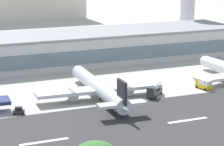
{
  "coord_description": "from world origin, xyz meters",
  "views": [
    {
      "loc": [
        -67.29,
        -108.92,
        43.83
      ],
      "look_at": [
        -7.41,
        31.42,
        6.97
      ],
      "focal_mm": 79.66,
      "sensor_mm": 36.0,
      "label": 1
    }
  ],
  "objects": [
    {
      "name": "runway_strip",
      "position": [
        0.0,
        -0.2,
        0.04
      ],
      "size": [
        800.0,
        42.36,
        0.08
      ],
      "primitive_type": "cube",
      "color": "#2D2D30",
      "rests_on": "ground_plane"
    },
    {
      "name": "airliner_black_tail_gate_1",
      "position": [
        -13.06,
        27.38,
        3.36
      ],
      "size": [
        40.08,
        50.47,
        10.53
      ],
      "rotation": [
        0.0,
        0.0,
        1.52
      ],
      "color": "silver",
      "rests_on": "ground_plane"
    },
    {
      "name": "service_box_truck_0",
      "position": [
        23.01,
        25.24,
        1.79
      ],
      "size": [
        3.43,
        6.3,
        3.25
      ],
      "rotation": [
        0.0,
        0.0,
        1.73
      ],
      "color": "gold",
      "rests_on": "ground_plane"
    },
    {
      "name": "runway_centreline_dash_4",
      "position": [
        1.31,
        -0.2,
        0.09
      ],
      "size": [
        12.0,
        1.2,
        0.01
      ],
      "primitive_type": "cube",
      "color": "white",
      "rests_on": "runway_strip"
    },
    {
      "name": "runway_centreline_dash_3",
      "position": [
        -38.52,
        -0.2,
        0.09
      ],
      "size": [
        12.0,
        1.2,
        0.01
      ],
      "primitive_type": "cube",
      "color": "white",
      "rests_on": "runway_strip"
    },
    {
      "name": "service_fuel_truck_2",
      "position": [
        4.01,
        24.09,
        2.03
      ],
      "size": [
        7.95,
        7.74,
        3.95
      ],
      "rotation": [
        0.0,
        0.0,
        3.9
      ],
      "color": "#2D3338",
      "rests_on": "ground_plane"
    },
    {
      "name": "terminal_building",
      "position": [
        -10.46,
        80.77,
        6.23
      ],
      "size": [
        158.83,
        29.76,
        12.45
      ],
      "color": "#B7BABC",
      "rests_on": "ground_plane"
    },
    {
      "name": "ground_plane",
      "position": [
        0.0,
        0.0,
        0.0
      ],
      "size": [
        1400.0,
        1400.0,
        0.0
      ],
      "primitive_type": "plane",
      "color": "#A8A8A3"
    },
    {
      "name": "service_baggage_tug_1",
      "position": [
        -39.42,
        22.8,
        1.05
      ],
      "size": [
        3.55,
        2.71,
        2.2
      ],
      "rotation": [
        0.0,
        0.0,
        5.95
      ],
      "color": "#2D3338",
      "rests_on": "ground_plane"
    }
  ]
}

